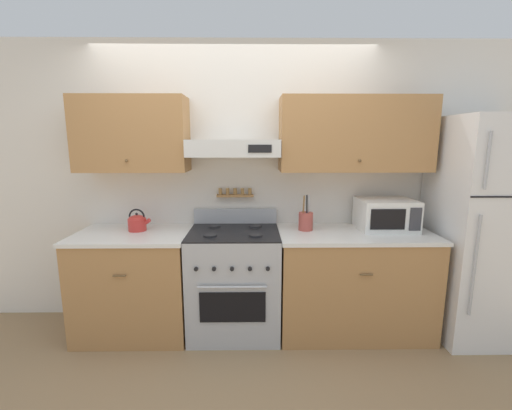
# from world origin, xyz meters

# --- Properties ---
(ground_plane) EXTENTS (16.00, 16.00, 0.00)m
(ground_plane) POSITION_xyz_m (0.00, 0.00, 0.00)
(ground_plane) COLOR #937551
(wall_back) EXTENTS (5.20, 0.46, 2.55)m
(wall_back) POSITION_xyz_m (0.07, 0.64, 1.42)
(wall_back) COLOR silver
(wall_back) RESTS_ON ground_plane
(counter_left) EXTENTS (0.96, 0.68, 0.90)m
(counter_left) POSITION_xyz_m (-0.87, 0.35, 0.45)
(counter_left) COLOR #AD7A47
(counter_left) RESTS_ON ground_plane
(counter_right) EXTENTS (1.31, 0.68, 0.90)m
(counter_right) POSITION_xyz_m (1.05, 0.35, 0.45)
(counter_right) COLOR #AD7A47
(counter_right) RESTS_ON ground_plane
(stove_range) EXTENTS (0.77, 0.68, 1.05)m
(stove_range) POSITION_xyz_m (-0.00, 0.34, 0.46)
(stove_range) COLOR #ADAFB5
(stove_range) RESTS_ON ground_plane
(refrigerator) EXTENTS (0.70, 0.75, 1.87)m
(refrigerator) POSITION_xyz_m (2.09, 0.30, 0.94)
(refrigerator) COLOR white
(refrigerator) RESTS_ON ground_plane
(tea_kettle) EXTENTS (0.20, 0.15, 0.19)m
(tea_kettle) POSITION_xyz_m (-0.84, 0.42, 0.98)
(tea_kettle) COLOR red
(tea_kettle) RESTS_ON counter_left
(microwave) EXTENTS (0.48, 0.39, 0.27)m
(microwave) POSITION_xyz_m (1.33, 0.44, 1.04)
(microwave) COLOR white
(microwave) RESTS_ON counter_right
(utensil_crock) EXTENTS (0.12, 0.12, 0.31)m
(utensil_crock) POSITION_xyz_m (0.63, 0.42, 0.99)
(utensil_crock) COLOR #B24C42
(utensil_crock) RESTS_ON counter_right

